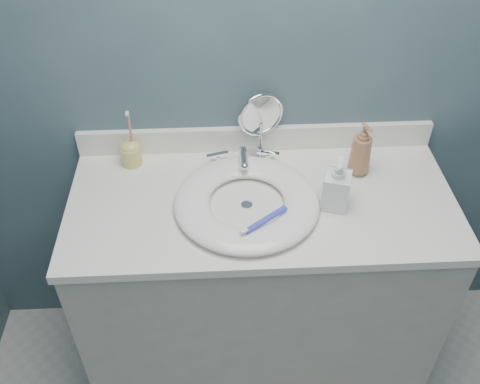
{
  "coord_description": "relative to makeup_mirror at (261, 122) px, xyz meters",
  "views": [
    {
      "loc": [
        -0.13,
        -0.26,
        2.01
      ],
      "look_at": [
        -0.07,
        0.94,
        0.94
      ],
      "focal_mm": 40.0,
      "sensor_mm": 36.0,
      "label": 1
    }
  ],
  "objects": [
    {
      "name": "drain",
      "position": [
        -0.06,
        -0.27,
        -0.13
      ],
      "size": [
        0.04,
        0.04,
        0.01
      ],
      "primitive_type": "cylinder",
      "color": "silver",
      "rests_on": "countertop"
    },
    {
      "name": "toothbrush_holder",
      "position": [
        -0.44,
        -0.04,
        -0.08
      ],
      "size": [
        0.07,
        0.07,
        0.21
      ],
      "rotation": [
        0.0,
        0.0,
        0.35
      ],
      "color": "#D6CD6B",
      "rests_on": "countertop"
    },
    {
      "name": "backsplash",
      "position": [
        -0.01,
        0.02,
        -0.08
      ],
      "size": [
        1.22,
        0.02,
        0.09
      ],
      "primitive_type": "cube",
      "color": "white",
      "rests_on": "countertop"
    },
    {
      "name": "soap_bottle_amber",
      "position": [
        0.32,
        -0.12,
        -0.04
      ],
      "size": [
        0.09,
        0.09,
        0.19
      ],
      "primitive_type": "imported",
      "rotation": [
        0.0,
        0.0,
        0.35
      ],
      "color": "#996945",
      "rests_on": "countertop"
    },
    {
      "name": "soap_bottle_clear",
      "position": [
        0.21,
        -0.28,
        -0.04
      ],
      "size": [
        0.1,
        0.1,
        0.18
      ],
      "primitive_type": "imported",
      "rotation": [
        0.0,
        0.0,
        -0.29
      ],
      "color": "silver",
      "rests_on": "countertop"
    },
    {
      "name": "countertop",
      "position": [
        -0.01,
        -0.24,
        -0.14
      ],
      "size": [
        1.22,
        0.57,
        0.03
      ],
      "primitive_type": "cube",
      "color": "white",
      "rests_on": "vanity_cabinet"
    },
    {
      "name": "faucet",
      "position": [
        -0.06,
        -0.07,
        -0.1
      ],
      "size": [
        0.25,
        0.13,
        0.07
      ],
      "color": "silver",
      "rests_on": "countertop"
    },
    {
      "name": "back_wall",
      "position": [
        -0.01,
        0.04,
        0.19
      ],
      "size": [
        2.2,
        0.02,
        2.4
      ],
      "primitive_type": "cube",
      "color": "#3F555E",
      "rests_on": "ground"
    },
    {
      "name": "toothbrush_lying",
      "position": [
        -0.02,
        -0.38,
        -0.09
      ],
      "size": [
        0.15,
        0.12,
        0.02
      ],
      "rotation": [
        0.0,
        0.0,
        0.65
      ],
      "color": "#3B41D1",
      "rests_on": "basin"
    },
    {
      "name": "vanity_cabinet",
      "position": [
        -0.01,
        -0.24,
        -0.58
      ],
      "size": [
        1.2,
        0.55,
        0.85
      ],
      "primitive_type": "cube",
      "color": "#B9B3AA",
      "rests_on": "ground"
    },
    {
      "name": "makeup_mirror",
      "position": [
        0.0,
        0.0,
        0.0
      ],
      "size": [
        0.16,
        0.09,
        0.24
      ],
      "rotation": [
        0.0,
        0.0,
        0.31
      ],
      "color": "silver",
      "rests_on": "countertop"
    },
    {
      "name": "basin",
      "position": [
        -0.06,
        -0.27,
        -0.11
      ],
      "size": [
        0.45,
        0.45,
        0.04
      ],
      "primitive_type": null,
      "color": "white",
      "rests_on": "countertop"
    }
  ]
}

